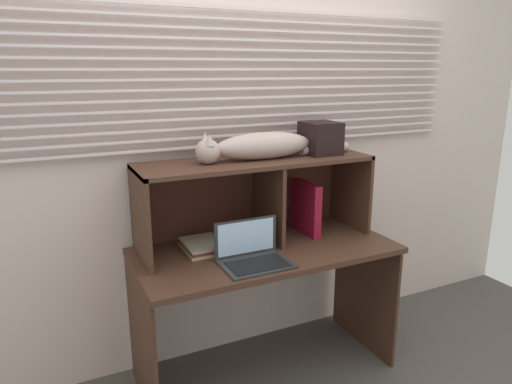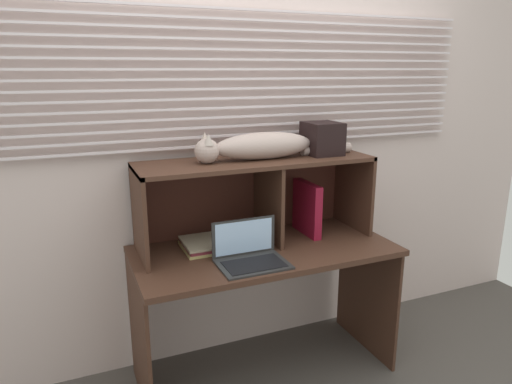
# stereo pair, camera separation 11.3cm
# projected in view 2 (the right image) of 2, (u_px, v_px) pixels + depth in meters

# --- Properties ---
(back_panel_with_blinds) EXTENTS (4.40, 0.08, 2.50)m
(back_panel_with_blinds) POSITION_uv_depth(u_px,v_px,m) (239.00, 140.00, 2.60)
(back_panel_with_blinds) COLOR beige
(back_panel_with_blinds) RESTS_ON ground
(desk) EXTENTS (1.35, 0.64, 0.74)m
(desk) POSITION_uv_depth(u_px,v_px,m) (265.00, 274.00, 2.46)
(desk) COLOR #452A1E
(desk) RESTS_ON ground
(hutch_shelf_unit) EXTENTS (1.25, 0.38, 0.45)m
(hutch_shelf_unit) POSITION_uv_depth(u_px,v_px,m) (255.00, 183.00, 2.48)
(hutch_shelf_unit) COLOR #452A1E
(hutch_shelf_unit) RESTS_ON desk
(cat) EXTENTS (0.90, 0.16, 0.15)m
(cat) POSITION_uv_depth(u_px,v_px,m) (260.00, 146.00, 2.40)
(cat) COLOR #B9A299
(cat) RESTS_ON hutch_shelf_unit
(laptop) EXTENTS (0.33, 0.24, 0.20)m
(laptop) POSITION_uv_depth(u_px,v_px,m) (250.00, 255.00, 2.23)
(laptop) COLOR #2B2B2B
(laptop) RESTS_ON desk
(binder_upright) EXTENTS (0.05, 0.26, 0.30)m
(binder_upright) POSITION_uv_depth(u_px,v_px,m) (307.00, 208.00, 2.60)
(binder_upright) COLOR maroon
(binder_upright) RESTS_ON desk
(book_stack) EXTENTS (0.20, 0.25, 0.05)m
(book_stack) POSITION_uv_depth(u_px,v_px,m) (202.00, 245.00, 2.40)
(book_stack) COLOR tan
(book_stack) RESTS_ON desk
(storage_box) EXTENTS (0.18, 0.20, 0.18)m
(storage_box) POSITION_uv_depth(u_px,v_px,m) (322.00, 138.00, 2.53)
(storage_box) COLOR black
(storage_box) RESTS_ON hutch_shelf_unit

